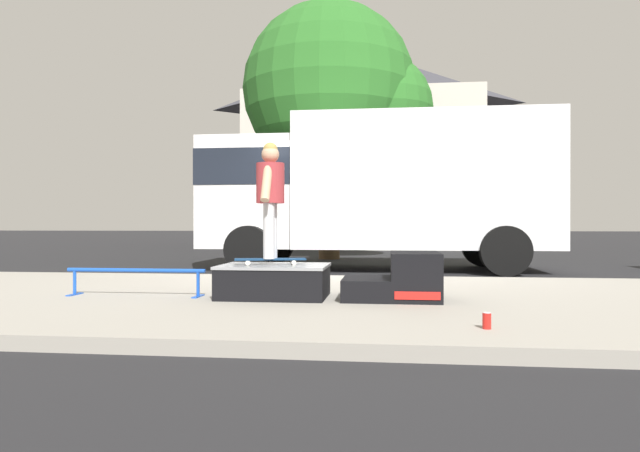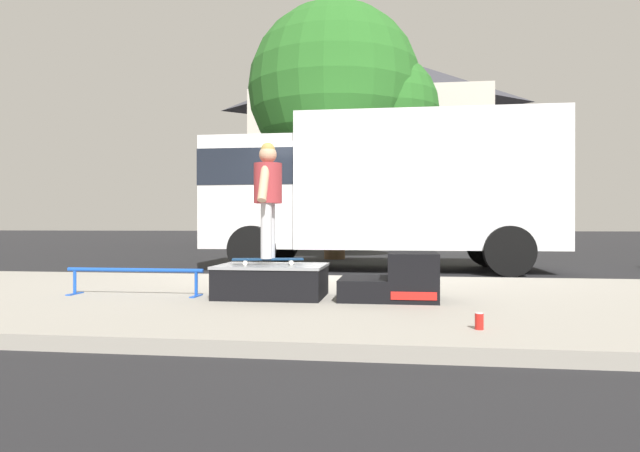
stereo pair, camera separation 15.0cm
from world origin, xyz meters
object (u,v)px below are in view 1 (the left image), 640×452
object	(u,v)px
grind_rail	(136,275)
skater_kid	(271,190)
soda_can	(487,321)
box_truck	(374,186)
skate_box	(274,280)
kicker_ramp	(400,280)
skateboard	(271,260)
street_tree_main	(339,95)

from	to	relation	value
grind_rail	skater_kid	distance (m)	1.80
skater_kid	soda_can	size ratio (longest dim) A/B	10.17
soda_can	skater_kid	bearing A→B (deg)	140.92
box_truck	soda_can	bearing A→B (deg)	-81.80
skate_box	soda_can	distance (m)	2.58
kicker_ramp	skateboard	world-z (taller)	kicker_ramp
grind_rail	street_tree_main	world-z (taller)	street_tree_main
box_truck	street_tree_main	distance (m)	4.42
skater_kid	kicker_ramp	bearing A→B (deg)	-0.34
grind_rail	skate_box	bearing A→B (deg)	2.50
soda_can	skateboard	bearing A→B (deg)	140.92
skater_kid	grind_rail	bearing A→B (deg)	-177.13
skate_box	box_truck	distance (m)	5.66
box_truck	skate_box	bearing A→B (deg)	-100.21
grind_rail	street_tree_main	bearing A→B (deg)	80.03
skater_kid	box_truck	bearing A→B (deg)	79.32
soda_can	box_truck	size ratio (longest dim) A/B	0.02
grind_rail	skater_kid	xyz separation A→B (m)	(1.53, 0.08, 0.94)
kicker_ramp	skateboard	distance (m)	1.43
skateboard	box_truck	bearing A→B (deg)	79.32
skateboard	box_truck	world-z (taller)	box_truck
skate_box	grind_rail	xyz separation A→B (m)	(-1.57, -0.07, 0.04)
kicker_ramp	box_truck	bearing A→B (deg)	94.22
skateboard	box_truck	xyz separation A→B (m)	(1.02, 5.40, 1.17)
skate_box	skateboard	distance (m)	0.23
box_truck	skater_kid	bearing A→B (deg)	-100.68
skate_box	skater_kid	world-z (taller)	skater_kid
kicker_ramp	grind_rail	world-z (taller)	kicker_ramp
skateboard	street_tree_main	size ratio (longest dim) A/B	0.12
grind_rail	street_tree_main	xyz separation A→B (m)	(1.56, 8.85, 4.01)
grind_rail	soda_can	size ratio (longest dim) A/B	12.79
skate_box	kicker_ramp	world-z (taller)	kicker_ramp
skater_kid	skate_box	bearing A→B (deg)	-10.23
skater_kid	soda_can	xyz separation A→B (m)	(2.03, -1.65, -1.12)
skater_kid	street_tree_main	size ratio (longest dim) A/B	0.19
grind_rail	skater_kid	bearing A→B (deg)	2.87
grind_rail	skateboard	xyz separation A→B (m)	(1.53, 0.08, 0.18)
skateboard	skater_kid	distance (m)	0.77
grind_rail	street_tree_main	size ratio (longest dim) A/B	0.24
skate_box	skateboard	bearing A→B (deg)	169.77
skater_kid	soda_can	world-z (taller)	skater_kid
soda_can	box_truck	xyz separation A→B (m)	(-1.02, 7.05, 1.52)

